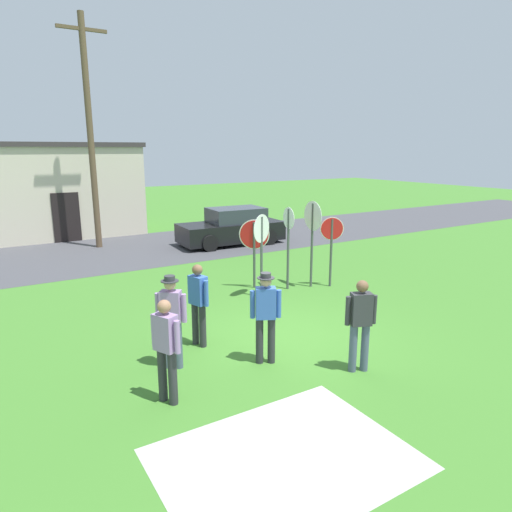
{
  "coord_description": "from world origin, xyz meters",
  "views": [
    {
      "loc": [
        -5.19,
        -7.31,
        3.89
      ],
      "look_at": [
        0.53,
        2.03,
        1.3
      ],
      "focal_mm": 31.84,
      "sensor_mm": 36.0,
      "label": 1
    }
  ],
  "objects_px": {
    "person_holding_notes": "(198,301)",
    "person_in_dark_shirt": "(360,321)",
    "parked_car_on_street": "(232,228)",
    "person_in_blue": "(266,313)",
    "utility_pole": "(90,131)",
    "stop_sign_tallest": "(261,241)",
    "stop_sign_rear_right": "(332,240)",
    "stop_sign_center_cluster": "(254,242)",
    "person_near_signs": "(171,316)",
    "stop_sign_leaning_right": "(288,236)",
    "person_on_left": "(166,346)",
    "stop_sign_nearest": "(312,228)"
  },
  "relations": [
    {
      "from": "stop_sign_nearest",
      "to": "person_in_dark_shirt",
      "type": "relative_size",
      "value": 1.47
    },
    {
      "from": "stop_sign_leaning_right",
      "to": "person_in_blue",
      "type": "bearing_deg",
      "value": -130.5
    },
    {
      "from": "utility_pole",
      "to": "stop_sign_leaning_right",
      "type": "distance_m",
      "value": 9.72
    },
    {
      "from": "person_near_signs",
      "to": "person_in_blue",
      "type": "distance_m",
      "value": 1.7
    },
    {
      "from": "stop_sign_rear_right",
      "to": "person_near_signs",
      "type": "xyz_separation_m",
      "value": [
        -5.76,
        -2.39,
        -0.38
      ]
    },
    {
      "from": "person_holding_notes",
      "to": "stop_sign_leaning_right",
      "type": "bearing_deg",
      "value": 30.24
    },
    {
      "from": "parked_car_on_street",
      "to": "stop_sign_center_cluster",
      "type": "bearing_deg",
      "value": -112.85
    },
    {
      "from": "stop_sign_leaning_right",
      "to": "person_in_blue",
      "type": "xyz_separation_m",
      "value": [
        -3.02,
        -3.54,
        -0.56
      ]
    },
    {
      "from": "utility_pole",
      "to": "person_on_left",
      "type": "distance_m",
      "value": 13.16
    },
    {
      "from": "utility_pole",
      "to": "person_on_left",
      "type": "relative_size",
      "value": 5.2
    },
    {
      "from": "parked_car_on_street",
      "to": "stop_sign_tallest",
      "type": "distance_m",
      "value": 7.16
    },
    {
      "from": "utility_pole",
      "to": "stop_sign_leaning_right",
      "type": "height_order",
      "value": "utility_pole"
    },
    {
      "from": "stop_sign_center_cluster",
      "to": "stop_sign_rear_right",
      "type": "bearing_deg",
      "value": -26.62
    },
    {
      "from": "person_in_dark_shirt",
      "to": "stop_sign_rear_right",
      "type": "bearing_deg",
      "value": 54.98
    },
    {
      "from": "person_in_blue",
      "to": "person_holding_notes",
      "type": "distance_m",
      "value": 1.54
    },
    {
      "from": "stop_sign_center_cluster",
      "to": "person_on_left",
      "type": "distance_m",
      "value": 6.18
    },
    {
      "from": "stop_sign_tallest",
      "to": "person_near_signs",
      "type": "bearing_deg",
      "value": -143.55
    },
    {
      "from": "parked_car_on_street",
      "to": "person_in_blue",
      "type": "distance_m",
      "value": 10.97
    },
    {
      "from": "person_near_signs",
      "to": "stop_sign_tallest",
      "type": "bearing_deg",
      "value": 36.45
    },
    {
      "from": "person_holding_notes",
      "to": "utility_pole",
      "type": "bearing_deg",
      "value": 87.38
    },
    {
      "from": "stop_sign_rear_right",
      "to": "parked_car_on_street",
      "type": "bearing_deg",
      "value": 85.99
    },
    {
      "from": "parked_car_on_street",
      "to": "stop_sign_nearest",
      "type": "bearing_deg",
      "value": -98.44
    },
    {
      "from": "parked_car_on_street",
      "to": "stop_sign_tallest",
      "type": "xyz_separation_m",
      "value": [
        -2.69,
        -6.58,
        0.84
      ]
    },
    {
      "from": "stop_sign_rear_right",
      "to": "person_holding_notes",
      "type": "relative_size",
      "value": 1.2
    },
    {
      "from": "stop_sign_tallest",
      "to": "stop_sign_center_cluster",
      "type": "bearing_deg",
      "value": 72.44
    },
    {
      "from": "stop_sign_leaning_right",
      "to": "stop_sign_tallest",
      "type": "distance_m",
      "value": 1.04
    },
    {
      "from": "parked_car_on_street",
      "to": "stop_sign_rear_right",
      "type": "height_order",
      "value": "stop_sign_rear_right"
    },
    {
      "from": "utility_pole",
      "to": "stop_sign_tallest",
      "type": "bearing_deg",
      "value": -75.82
    },
    {
      "from": "person_in_blue",
      "to": "person_on_left",
      "type": "relative_size",
      "value": 1.03
    },
    {
      "from": "stop_sign_leaning_right",
      "to": "person_holding_notes",
      "type": "relative_size",
      "value": 1.38
    },
    {
      "from": "stop_sign_center_cluster",
      "to": "stop_sign_tallest",
      "type": "distance_m",
      "value": 0.82
    },
    {
      "from": "stop_sign_leaning_right",
      "to": "stop_sign_rear_right",
      "type": "distance_m",
      "value": 1.29
    },
    {
      "from": "utility_pole",
      "to": "person_on_left",
      "type": "xyz_separation_m",
      "value": [
        -1.81,
        -12.53,
        -3.62
      ]
    },
    {
      "from": "stop_sign_center_cluster",
      "to": "person_on_left",
      "type": "relative_size",
      "value": 1.18
    },
    {
      "from": "parked_car_on_street",
      "to": "stop_sign_center_cluster",
      "type": "xyz_separation_m",
      "value": [
        -2.45,
        -5.82,
        0.67
      ]
    },
    {
      "from": "utility_pole",
      "to": "stop_sign_leaning_right",
      "type": "relative_size",
      "value": 3.76
    },
    {
      "from": "stop_sign_tallest",
      "to": "person_on_left",
      "type": "distance_m",
      "value": 5.49
    },
    {
      "from": "person_in_blue",
      "to": "person_holding_notes",
      "type": "relative_size",
      "value": 1.03
    },
    {
      "from": "person_near_signs",
      "to": "person_on_left",
      "type": "xyz_separation_m",
      "value": [
        -0.5,
        -1.06,
        -0.03
      ]
    },
    {
      "from": "stop_sign_rear_right",
      "to": "person_in_dark_shirt",
      "type": "height_order",
      "value": "stop_sign_rear_right"
    },
    {
      "from": "stop_sign_rear_right",
      "to": "person_holding_notes",
      "type": "distance_m",
      "value": 5.26
    },
    {
      "from": "parked_car_on_street",
      "to": "person_near_signs",
      "type": "distance_m",
      "value": 11.11
    },
    {
      "from": "stop_sign_rear_right",
      "to": "utility_pole",
      "type": "bearing_deg",
      "value": 116.11
    },
    {
      "from": "stop_sign_tallest",
      "to": "person_near_signs",
      "type": "relative_size",
      "value": 1.29
    },
    {
      "from": "utility_pole",
      "to": "stop_sign_tallest",
      "type": "height_order",
      "value": "utility_pole"
    },
    {
      "from": "person_in_dark_shirt",
      "to": "person_on_left",
      "type": "relative_size",
      "value": 1.0
    },
    {
      "from": "person_in_blue",
      "to": "person_holding_notes",
      "type": "bearing_deg",
      "value": 118.09
    },
    {
      "from": "utility_pole",
      "to": "person_near_signs",
      "type": "bearing_deg",
      "value": -96.51
    },
    {
      "from": "person_holding_notes",
      "to": "person_on_left",
      "type": "bearing_deg",
      "value": -127.67
    },
    {
      "from": "person_holding_notes",
      "to": "person_in_dark_shirt",
      "type": "bearing_deg",
      "value": -51.69
    }
  ]
}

